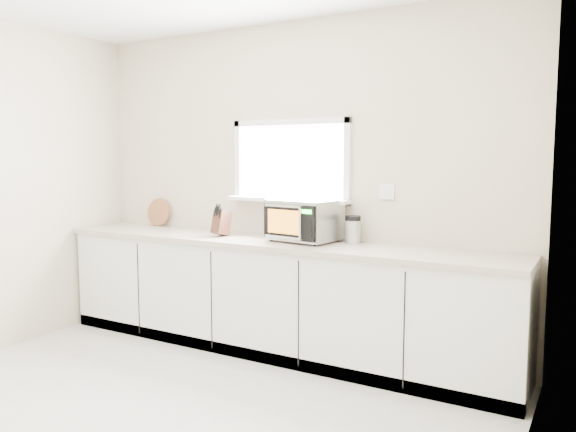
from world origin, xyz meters
The scene contains 7 objects.
back_wall centered at (0.00, 2.00, 1.36)m, with size 4.00×0.17×2.70m.
cabinets centered at (0.00, 1.70, 0.44)m, with size 3.92×0.60×0.88m, color white.
countertop centered at (0.00, 1.69, 0.90)m, with size 3.92×0.64×0.04m, color beige.
microwave centered at (0.25, 1.76, 1.09)m, with size 0.56×0.48×0.33m.
knife_block centered at (-0.49, 1.66, 1.04)m, with size 0.10×0.20×0.28m.
cutting_board centered at (-1.45, 1.94, 1.05)m, with size 0.27×0.27×0.02m, color #925B38.
coffee_grinder centered at (0.62, 1.87, 1.03)m, with size 0.13×0.13×0.22m.
Camera 1 is at (2.33, -2.13, 1.59)m, focal length 35.00 mm.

